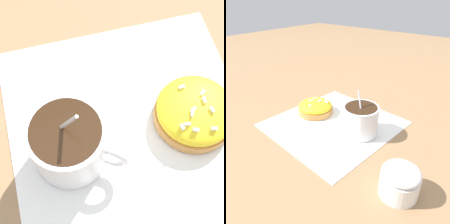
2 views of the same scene
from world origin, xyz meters
The scene contains 4 objects.
ground_plane centered at (0.00, 0.00, 0.00)m, with size 3.00×3.00×0.00m, color #93704C.
paper_napkin centered at (0.00, 0.00, 0.00)m, with size 0.32×0.33×0.00m.
coffee_cup centered at (-0.08, -0.01, 0.04)m, with size 0.10×0.09×0.11m.
frosted_pastry centered at (0.08, -0.01, 0.02)m, with size 0.10×0.10×0.04m.
Camera 1 is at (-0.08, -0.17, 0.44)m, focal length 60.00 mm.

